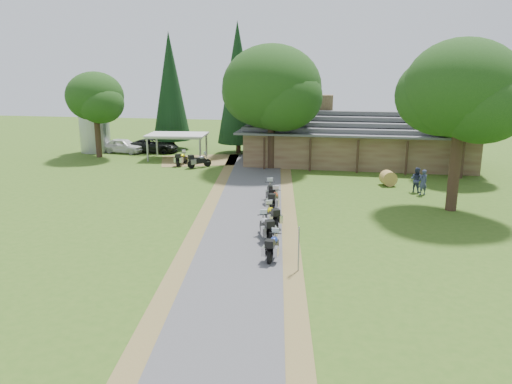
% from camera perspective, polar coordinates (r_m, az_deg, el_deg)
% --- Properties ---
extents(ground, '(120.00, 120.00, 0.00)m').
position_cam_1_polar(ground, '(25.05, -1.96, -6.37)').
color(ground, '#355818').
rests_on(ground, ground).
extents(driveway, '(51.95, 51.95, 0.00)m').
position_cam_1_polar(driveway, '(28.84, -1.23, -3.57)').
color(driveway, '#3F3F41').
rests_on(driveway, ground).
extents(lodge, '(21.40, 9.40, 4.90)m').
position_cam_1_polar(lodge, '(47.34, 11.52, 6.17)').
color(lodge, brown).
rests_on(lodge, ground).
extents(silo, '(3.36, 3.36, 6.24)m').
position_cam_1_polar(silo, '(55.26, -18.02, 7.58)').
color(silo, gray).
rests_on(silo, ground).
extents(carport, '(5.98, 4.29, 2.45)m').
position_cam_1_polar(carport, '(49.46, -8.94, 5.18)').
color(carport, silver).
rests_on(carport, ground).
extents(car_white_sedan, '(3.30, 6.04, 1.91)m').
position_cam_1_polar(car_white_sedan, '(54.06, -14.93, 5.34)').
color(car_white_sedan, white).
rests_on(car_white_sedan, ground).
extents(car_dark_suv, '(2.59, 5.72, 2.16)m').
position_cam_1_polar(car_dark_suv, '(53.69, -11.62, 5.61)').
color(car_dark_suv, black).
rests_on(car_dark_suv, ground).
extents(motorcycle_row_a, '(0.72, 1.92, 1.29)m').
position_cam_1_polar(motorcycle_row_a, '(23.54, 1.97, -6.07)').
color(motorcycle_row_a, navy).
rests_on(motorcycle_row_a, ground).
extents(motorcycle_row_b, '(1.40, 2.12, 1.38)m').
position_cam_1_polar(motorcycle_row_b, '(26.15, 1.15, -3.86)').
color(motorcycle_row_b, '#9B9CA3').
rests_on(motorcycle_row_b, ground).
extents(motorcycle_row_c, '(1.41, 2.05, 1.35)m').
position_cam_1_polar(motorcycle_row_c, '(28.18, 1.81, -2.57)').
color(motorcycle_row_c, '#C9B902').
rests_on(motorcycle_row_c, ground).
extents(motorcycle_row_d, '(0.70, 2.05, 1.39)m').
position_cam_1_polar(motorcycle_row_d, '(31.38, 2.10, -0.79)').
color(motorcycle_row_d, '#C03F1D').
rests_on(motorcycle_row_d, ground).
extents(motorcycle_row_e, '(1.19, 2.22, 1.44)m').
position_cam_1_polar(motorcycle_row_e, '(33.35, 1.68, 0.16)').
color(motorcycle_row_e, black).
rests_on(motorcycle_row_e, ground).
extents(motorcycle_carport_a, '(0.82, 1.96, 1.30)m').
position_cam_1_polar(motorcycle_carport_a, '(46.22, -8.50, 3.86)').
color(motorcycle_carport_a, '#E0E100').
rests_on(motorcycle_carport_a, ground).
extents(motorcycle_carport_b, '(1.94, 1.79, 1.36)m').
position_cam_1_polar(motorcycle_carport_b, '(44.87, -6.50, 3.66)').
color(motorcycle_carport_b, slate).
rests_on(motorcycle_carport_b, ground).
extents(person_a, '(0.74, 0.68, 2.11)m').
position_cam_1_polar(person_a, '(36.86, 18.57, 1.31)').
color(person_a, navy).
rests_on(person_a, ground).
extents(person_b, '(0.74, 0.71, 2.11)m').
position_cam_1_polar(person_b, '(37.52, 17.89, 1.58)').
color(person_b, navy).
rests_on(person_b, ground).
extents(hay_bale, '(1.33, 1.27, 1.11)m').
position_cam_1_polar(hay_bale, '(39.14, 14.88, 1.54)').
color(hay_bale, olive).
rests_on(hay_bale, ground).
extents(sign_post, '(0.37, 0.06, 2.04)m').
position_cam_1_polar(sign_post, '(21.99, 4.90, -6.55)').
color(sign_post, gray).
rests_on(sign_post, ground).
extents(oak_lodge_left, '(8.51, 8.51, 11.44)m').
position_cam_1_polar(oak_lodge_left, '(43.69, 1.80, 10.12)').
color(oak_lodge_left, black).
rests_on(oak_lodge_left, ground).
extents(oak_lodge_right, '(5.66, 5.66, 9.00)m').
position_cam_1_polar(oak_lodge_right, '(43.03, 22.73, 7.35)').
color(oak_lodge_right, black).
rests_on(oak_lodge_right, ground).
extents(oak_driveway, '(6.90, 6.90, 12.17)m').
position_cam_1_polar(oak_driveway, '(32.70, 22.29, 8.39)').
color(oak_driveway, black).
rests_on(oak_driveway, ground).
extents(oak_silo, '(5.55, 5.55, 9.67)m').
position_cam_1_polar(oak_silo, '(51.77, -17.84, 9.10)').
color(oak_silo, black).
rests_on(oak_silo, ground).
extents(cedar_near, '(4.26, 4.26, 13.22)m').
position_cam_1_polar(cedar_near, '(51.65, -2.08, 11.72)').
color(cedar_near, black).
rests_on(cedar_near, ground).
extents(cedar_far, '(4.05, 4.05, 12.42)m').
position_cam_1_polar(cedar_far, '(54.92, -9.74, 11.26)').
color(cedar_far, black).
rests_on(cedar_far, ground).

